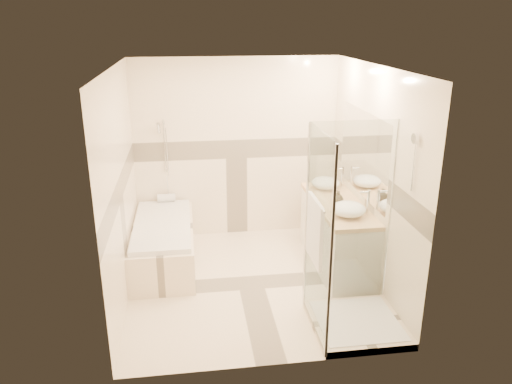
{
  "coord_description": "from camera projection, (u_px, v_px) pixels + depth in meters",
  "views": [
    {
      "loc": [
        -0.66,
        -5.19,
        2.98
      ],
      "look_at": [
        0.1,
        0.25,
        1.05
      ],
      "focal_mm": 35.0,
      "sensor_mm": 36.0,
      "label": 1
    }
  ],
  "objects": [
    {
      "name": "vanity",
      "position": [
        337.0,
        234.0,
        6.21
      ],
      "size": [
        0.58,
        1.62,
        0.85
      ],
      "color": "white",
      "rests_on": "ground"
    },
    {
      "name": "bathtub",
      "position": [
        163.0,
        241.0,
        6.29
      ],
      "size": [
        0.75,
        1.7,
        0.56
      ],
      "color": "#FFE9CB",
      "rests_on": "ground"
    },
    {
      "name": "amenity_bottle_b",
      "position": [
        338.0,
        197.0,
        6.0
      ],
      "size": [
        0.15,
        0.15,
        0.16
      ],
      "primitive_type": "imported",
      "rotation": [
        0.0,
        0.0,
        -0.22
      ],
      "color": "black",
      "rests_on": "vanity"
    },
    {
      "name": "vessel_sink_near",
      "position": [
        326.0,
        183.0,
        6.54
      ],
      "size": [
        0.38,
        0.38,
        0.15
      ],
      "primitive_type": "ellipsoid",
      "color": "white",
      "rests_on": "vanity"
    },
    {
      "name": "faucet_near",
      "position": [
        342.0,
        176.0,
        6.54
      ],
      "size": [
        0.11,
        0.03,
        0.28
      ],
      "color": "silver",
      "rests_on": "vanity"
    },
    {
      "name": "rolled_towel",
      "position": [
        166.0,
        198.0,
        6.91
      ],
      "size": [
        0.24,
        0.11,
        0.11
      ],
      "primitive_type": "cylinder",
      "rotation": [
        0.0,
        1.57,
        0.0
      ],
      "color": "white",
      "rests_on": "bathtub"
    },
    {
      "name": "vessel_sink_far",
      "position": [
        349.0,
        209.0,
        5.63
      ],
      "size": [
        0.39,
        0.39,
        0.16
      ],
      "primitive_type": "ellipsoid",
      "color": "white",
      "rests_on": "vanity"
    },
    {
      "name": "folded_towels",
      "position": [
        322.0,
        182.0,
        6.7
      ],
      "size": [
        0.15,
        0.23,
        0.07
      ],
      "primitive_type": "cube",
      "rotation": [
        0.0,
        0.0,
        -0.08
      ],
      "color": "white",
      "rests_on": "vanity"
    },
    {
      "name": "shower_enclosure",
      "position": [
        346.0,
        280.0,
        4.95
      ],
      "size": [
        0.96,
        0.93,
        2.04
      ],
      "color": "#FFE9CB",
      "rests_on": "ground"
    },
    {
      "name": "amenity_bottle_a",
      "position": [
        337.0,
        197.0,
        6.04
      ],
      "size": [
        0.09,
        0.09,
        0.15
      ],
      "primitive_type": "imported",
      "rotation": [
        0.0,
        0.0,
        0.43
      ],
      "color": "black",
      "rests_on": "vanity"
    },
    {
      "name": "faucet_far",
      "position": [
        367.0,
        201.0,
        5.63
      ],
      "size": [
        0.12,
        0.03,
        0.29
      ],
      "color": "silver",
      "rests_on": "vanity"
    },
    {
      "name": "room",
      "position": [
        255.0,
        181.0,
        5.52
      ],
      "size": [
        2.82,
        3.02,
        2.52
      ],
      "color": "#FDE7C9",
      "rests_on": "ground"
    }
  ]
}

